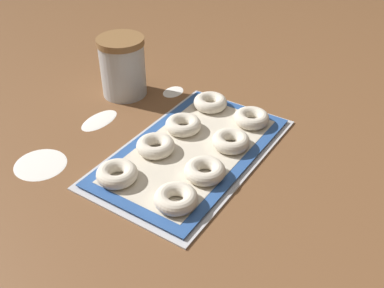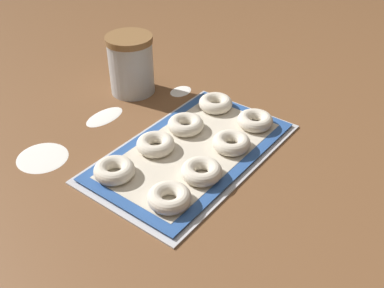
{
  "view_description": "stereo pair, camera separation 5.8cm",
  "coord_description": "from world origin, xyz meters",
  "px_view_note": "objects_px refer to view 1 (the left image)",
  "views": [
    {
      "loc": [
        -0.68,
        -0.44,
        0.6
      ],
      "look_at": [
        -0.02,
        -0.01,
        0.03
      ],
      "focal_mm": 42.0,
      "sensor_mm": 36.0,
      "label": 1
    },
    {
      "loc": [
        -0.65,
        -0.49,
        0.6
      ],
      "look_at": [
        -0.02,
        -0.01,
        0.03
      ],
      "focal_mm": 42.0,
      "sensor_mm": 36.0,
      "label": 2
    }
  ],
  "objects_px": {
    "baking_tray": "(192,152)",
    "bagel_front_far_right": "(252,118)",
    "bagel_front_mid_left": "(205,171)",
    "bagel_back_mid_left": "(155,146)",
    "bagel_front_mid_right": "(231,141)",
    "flour_canister": "(123,67)",
    "bagel_back_far_right": "(210,102)",
    "bagel_front_far_left": "(176,198)",
    "bagel_back_mid_right": "(183,125)",
    "bagel_back_far_left": "(117,174)"
  },
  "relations": [
    {
      "from": "baking_tray",
      "to": "bagel_back_far_right",
      "type": "distance_m",
      "value": 0.18
    },
    {
      "from": "baking_tray",
      "to": "bagel_back_far_left",
      "type": "xyz_separation_m",
      "value": [
        -0.17,
        0.07,
        0.02
      ]
    },
    {
      "from": "bagel_front_mid_left",
      "to": "bagel_back_mid_left",
      "type": "relative_size",
      "value": 1.0
    },
    {
      "from": "bagel_front_far_right",
      "to": "bagel_front_mid_right",
      "type": "bearing_deg",
      "value": -177.52
    },
    {
      "from": "baking_tray",
      "to": "flour_canister",
      "type": "height_order",
      "value": "flour_canister"
    },
    {
      "from": "bagel_front_far_right",
      "to": "flour_canister",
      "type": "xyz_separation_m",
      "value": [
        -0.04,
        0.36,
        0.05
      ]
    },
    {
      "from": "bagel_back_far_left",
      "to": "bagel_back_mid_right",
      "type": "height_order",
      "value": "same"
    },
    {
      "from": "baking_tray",
      "to": "bagel_front_far_right",
      "type": "distance_m",
      "value": 0.18
    },
    {
      "from": "bagel_back_mid_right",
      "to": "flour_canister",
      "type": "relative_size",
      "value": 0.54
    },
    {
      "from": "bagel_front_mid_right",
      "to": "baking_tray",
      "type": "bearing_deg",
      "value": 130.57
    },
    {
      "from": "bagel_back_mid_right",
      "to": "flour_canister",
      "type": "bearing_deg",
      "value": 72.83
    },
    {
      "from": "bagel_front_far_right",
      "to": "bagel_back_far_left",
      "type": "xyz_separation_m",
      "value": [
        -0.33,
        0.13,
        0.0
      ]
    },
    {
      "from": "bagel_front_mid_left",
      "to": "bagel_front_far_right",
      "type": "relative_size",
      "value": 1.0
    },
    {
      "from": "baking_tray",
      "to": "bagel_back_mid_right",
      "type": "distance_m",
      "value": 0.08
    },
    {
      "from": "bagel_front_far_left",
      "to": "bagel_front_far_right",
      "type": "relative_size",
      "value": 1.0
    },
    {
      "from": "bagel_front_far_left",
      "to": "bagel_front_mid_left",
      "type": "xyz_separation_m",
      "value": [
        0.1,
        -0.0,
        0.0
      ]
    },
    {
      "from": "bagel_back_mid_right",
      "to": "bagel_back_far_right",
      "type": "bearing_deg",
      "value": -0.04
    },
    {
      "from": "bagel_front_far_left",
      "to": "flour_canister",
      "type": "distance_m",
      "value": 0.47
    },
    {
      "from": "bagel_front_mid_right",
      "to": "bagel_back_mid_left",
      "type": "bearing_deg",
      "value": 129.23
    },
    {
      "from": "bagel_front_mid_right",
      "to": "bagel_front_far_right",
      "type": "relative_size",
      "value": 1.0
    },
    {
      "from": "baking_tray",
      "to": "bagel_back_far_left",
      "type": "distance_m",
      "value": 0.18
    },
    {
      "from": "bagel_front_far_right",
      "to": "baking_tray",
      "type": "bearing_deg",
      "value": 159.76
    },
    {
      "from": "bagel_front_far_right",
      "to": "bagel_back_far_right",
      "type": "relative_size",
      "value": 1.0
    },
    {
      "from": "bagel_front_far_left",
      "to": "bagel_back_mid_right",
      "type": "relative_size",
      "value": 1.0
    },
    {
      "from": "bagel_front_far_right",
      "to": "bagel_back_far_right",
      "type": "bearing_deg",
      "value": 85.93
    },
    {
      "from": "bagel_front_far_left",
      "to": "bagel_front_mid_right",
      "type": "bearing_deg",
      "value": 1.06
    },
    {
      "from": "bagel_back_mid_left",
      "to": "bagel_back_far_right",
      "type": "height_order",
      "value": "same"
    },
    {
      "from": "bagel_front_far_left",
      "to": "bagel_back_far_right",
      "type": "bearing_deg",
      "value": 20.92
    },
    {
      "from": "flour_canister",
      "to": "bagel_back_mid_right",
      "type": "bearing_deg",
      "value": -107.17
    },
    {
      "from": "bagel_back_far_left",
      "to": "flour_canister",
      "type": "height_order",
      "value": "flour_canister"
    },
    {
      "from": "flour_canister",
      "to": "bagel_front_mid_left",
      "type": "bearing_deg",
      "value": -117.08
    },
    {
      "from": "bagel_back_far_right",
      "to": "flour_canister",
      "type": "distance_m",
      "value": 0.25
    },
    {
      "from": "baking_tray",
      "to": "bagel_front_far_left",
      "type": "xyz_separation_m",
      "value": [
        -0.16,
        -0.07,
        0.02
      ]
    },
    {
      "from": "baking_tray",
      "to": "bagel_front_mid_right",
      "type": "relative_size",
      "value": 5.66
    },
    {
      "from": "bagel_back_far_right",
      "to": "bagel_back_mid_right",
      "type": "bearing_deg",
      "value": 179.96
    },
    {
      "from": "bagel_back_mid_left",
      "to": "bagel_back_mid_right",
      "type": "bearing_deg",
      "value": -2.44
    },
    {
      "from": "bagel_front_far_left",
      "to": "bagel_back_far_left",
      "type": "height_order",
      "value": "same"
    },
    {
      "from": "bagel_back_mid_left",
      "to": "bagel_front_far_left",
      "type": "bearing_deg",
      "value": -130.4
    },
    {
      "from": "bagel_back_mid_left",
      "to": "bagel_back_mid_right",
      "type": "height_order",
      "value": "same"
    },
    {
      "from": "bagel_back_far_left",
      "to": "bagel_back_mid_right",
      "type": "relative_size",
      "value": 1.0
    },
    {
      "from": "bagel_front_mid_right",
      "to": "bagel_back_mid_right",
      "type": "height_order",
      "value": "same"
    },
    {
      "from": "bagel_front_mid_left",
      "to": "bagel_front_far_right",
      "type": "height_order",
      "value": "same"
    },
    {
      "from": "baking_tray",
      "to": "bagel_back_mid_right",
      "type": "height_order",
      "value": "bagel_back_mid_right"
    },
    {
      "from": "bagel_front_mid_left",
      "to": "bagel_back_mid_right",
      "type": "xyz_separation_m",
      "value": [
        0.12,
        0.13,
        0.0
      ]
    },
    {
      "from": "bagel_front_far_left",
      "to": "bagel_back_mid_right",
      "type": "xyz_separation_m",
      "value": [
        0.21,
        0.13,
        0.0
      ]
    },
    {
      "from": "bagel_back_far_left",
      "to": "bagel_back_mid_right",
      "type": "xyz_separation_m",
      "value": [
        0.22,
        -0.01,
        0.0
      ]
    },
    {
      "from": "bagel_back_far_left",
      "to": "bagel_back_mid_right",
      "type": "bearing_deg",
      "value": -3.08
    },
    {
      "from": "bagel_front_far_right",
      "to": "bagel_back_mid_right",
      "type": "xyz_separation_m",
      "value": [
        -0.11,
        0.12,
        0.0
      ]
    },
    {
      "from": "bagel_front_mid_right",
      "to": "bagel_back_mid_left",
      "type": "xyz_separation_m",
      "value": [
        -0.1,
        0.13,
        0.0
      ]
    },
    {
      "from": "bagel_front_mid_right",
      "to": "flour_canister",
      "type": "bearing_deg",
      "value": 79.07
    }
  ]
}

